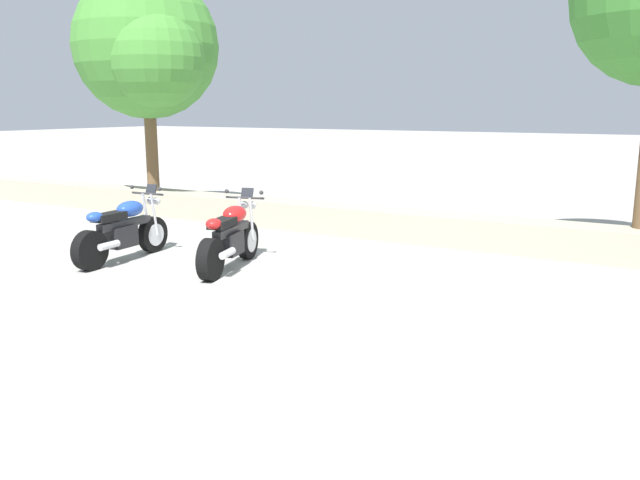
# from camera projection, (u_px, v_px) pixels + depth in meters

# --- Properties ---
(ground_plane) EXTENTS (120.00, 120.00, 0.00)m
(ground_plane) POSITION_uv_depth(u_px,v_px,m) (277.00, 308.00, 8.15)
(ground_plane) COLOR #A3A099
(stone_wall) EXTENTS (36.00, 0.80, 0.55)m
(stone_wall) POSITION_uv_depth(u_px,v_px,m) (419.00, 227.00, 12.18)
(stone_wall) COLOR #A89E89
(stone_wall) RESTS_ON ground
(motorcycle_blue_near_left) EXTENTS (0.67, 2.07, 1.18)m
(motorcycle_blue_near_left) POSITION_uv_depth(u_px,v_px,m) (124.00, 231.00, 10.61)
(motorcycle_blue_near_left) COLOR black
(motorcycle_blue_near_left) RESTS_ON ground
(motorcycle_red_centre) EXTENTS (0.85, 2.04, 1.18)m
(motorcycle_red_centre) POSITION_uv_depth(u_px,v_px,m) (231.00, 238.00, 10.06)
(motorcycle_red_centre) COLOR black
(motorcycle_red_centre) RESTS_ON ground
(leafy_tree_far_left) EXTENTS (3.42, 3.25, 4.91)m
(leafy_tree_far_left) POSITION_uv_depth(u_px,v_px,m) (148.00, 49.00, 14.49)
(leafy_tree_far_left) COLOR brown
(leafy_tree_far_left) RESTS_ON stone_wall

